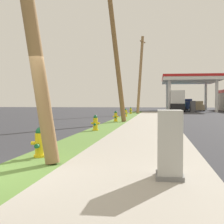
# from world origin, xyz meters

# --- Properties ---
(grass_verge) EXTENTS (1.40, 80.00, 0.12)m
(grass_verge) POSITION_xyz_m (0.70, 0.00, 0.06)
(grass_verge) COLOR #5B8438
(grass_verge) RESTS_ON ground
(sidewalk_slab) EXTENTS (3.20, 80.00, 0.12)m
(sidewalk_slab) POSITION_xyz_m (3.00, 0.00, 0.06)
(sidewalk_slab) COLOR #A8A093
(sidewalk_slab) RESTS_ON ground
(fire_hydrant_nearest) EXTENTS (0.42, 0.38, 0.74)m
(fire_hydrant_nearest) POSITION_xyz_m (0.55, 1.97, 0.45)
(fire_hydrant_nearest) COLOR yellow
(fire_hydrant_nearest) RESTS_ON grass_verge
(fire_hydrant_second) EXTENTS (0.42, 0.38, 0.74)m
(fire_hydrant_second) POSITION_xyz_m (0.52, 9.69, 0.45)
(fire_hydrant_second) COLOR yellow
(fire_hydrant_second) RESTS_ON grass_verge
(fire_hydrant_third) EXTENTS (0.42, 0.37, 0.74)m
(fire_hydrant_third) POSITION_xyz_m (0.59, 16.89, 0.45)
(fire_hydrant_third) COLOR yellow
(fire_hydrant_third) RESTS_ON grass_verge
(fire_hydrant_fourth) EXTENTS (0.42, 0.37, 0.74)m
(fire_hydrant_fourth) POSITION_xyz_m (0.57, 24.49, 0.45)
(fire_hydrant_fourth) COLOR yellow
(fire_hydrant_fourth) RESTS_ON grass_verge
(fire_hydrant_fifth) EXTENTS (0.42, 0.37, 0.74)m
(fire_hydrant_fifth) POSITION_xyz_m (0.41, 31.97, 0.45)
(fire_hydrant_fifth) COLOR yellow
(fire_hydrant_fifth) RESTS_ON grass_verge
(utility_pole_midground) EXTENTS (1.82, 1.45, 9.31)m
(utility_pole_midground) POSITION_xyz_m (0.66, 16.45, 4.86)
(utility_pole_midground) COLOR olive
(utility_pole_midground) RESTS_ON grass_verge
(utility_pole_background) EXTENTS (1.00, 2.23, 9.12)m
(utility_pole_background) POSITION_xyz_m (1.42, 33.25, 4.76)
(utility_pole_background) COLOR #937047
(utility_pole_background) RESTS_ON grass_verge
(utility_cabinet) EXTENTS (0.50, 0.69, 1.23)m
(utility_cabinet) POSITION_xyz_m (3.69, 0.14, 0.69)
(utility_cabinet) COLOR slate
(utility_cabinet) RESTS_ON sidewalk_slab
(car_tan_by_near_pump) EXTENTS (1.94, 4.50, 1.57)m
(car_tan_by_near_pump) POSITION_xyz_m (9.68, 48.72, 0.72)
(car_tan_by_near_pump) COLOR tan
(car_tan_by_near_pump) RESTS_ON ground
(truck_teal_at_forecourt) EXTENTS (2.12, 5.40, 1.97)m
(truck_teal_at_forecourt) POSITION_xyz_m (6.98, 52.83, 0.91)
(truck_teal_at_forecourt) COLOR #197075
(truck_teal_at_forecourt) RESTS_ON ground
(truck_navy_on_apron) EXTENTS (2.54, 5.55, 1.97)m
(truck_navy_on_apron) POSITION_xyz_m (8.70, 55.75, 0.91)
(truck_navy_on_apron) COLOR navy
(truck_navy_on_apron) RESTS_ON ground
(truck_black_at_far_bay) EXTENTS (2.52, 6.52, 3.11)m
(truck_black_at_far_bay) POSITION_xyz_m (6.49, 44.99, 1.49)
(truck_black_at_far_bay) COLOR black
(truck_black_at_far_bay) RESTS_ON ground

